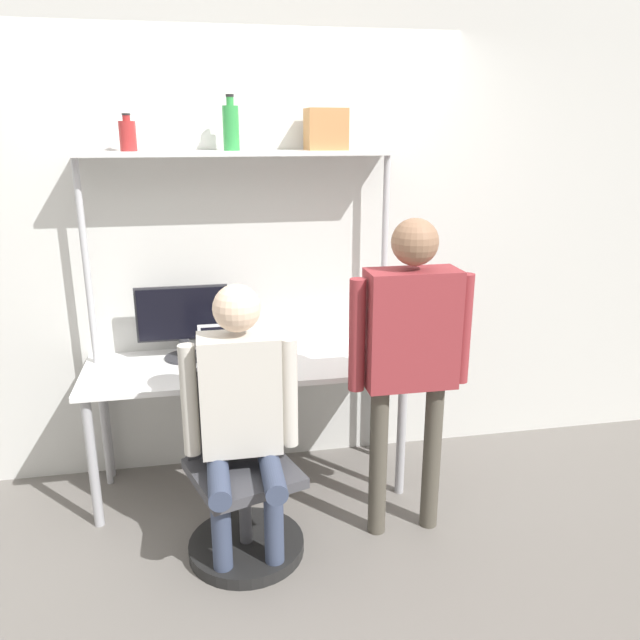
{
  "coord_description": "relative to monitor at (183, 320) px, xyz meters",
  "views": [
    {
      "loc": [
        -0.22,
        -2.89,
        1.98
      ],
      "look_at": [
        0.33,
        -0.08,
        1.1
      ],
      "focal_mm": 35.0,
      "sensor_mm": 36.0,
      "label": 1
    }
  ],
  "objects": [
    {
      "name": "wall_back",
      "position": [
        0.34,
        0.2,
        0.37
      ],
      "size": [
        8.0,
        0.06,
        2.7
      ],
      "color": "silver",
      "rests_on": "ground_plane"
    },
    {
      "name": "laptop",
      "position": [
        0.22,
        -0.2,
        -0.16
      ],
      "size": [
        0.28,
        0.23,
        0.23
      ],
      "color": "silver",
      "rests_on": "desk"
    },
    {
      "name": "storage_box",
      "position": [
        0.8,
        0.02,
        1.0
      ],
      "size": [
        0.21,
        0.2,
        0.21
      ],
      "color": "#B27A47",
      "rests_on": "shelf_unit"
    },
    {
      "name": "person_seated",
      "position": [
        0.26,
        -0.76,
        -0.19
      ],
      "size": [
        0.53,
        0.47,
        1.34
      ],
      "color": "#38425B",
      "rests_on": "ground_plane"
    },
    {
      "name": "desk",
      "position": [
        0.34,
        -0.14,
        -0.31
      ],
      "size": [
        1.75,
        0.62,
        0.75
      ],
      "color": "white",
      "rests_on": "ground_plane"
    },
    {
      "name": "bottle_green",
      "position": [
        0.31,
        0.02,
        1.01
      ],
      "size": [
        0.08,
        0.08,
        0.28
      ],
      "color": "#2D8C3F",
      "rests_on": "shelf_unit"
    },
    {
      "name": "office_chair",
      "position": [
        0.25,
        -0.71,
        -0.7
      ],
      "size": [
        0.58,
        0.58,
        0.91
      ],
      "color": "black",
      "rests_on": "ground_plane"
    },
    {
      "name": "monitor",
      "position": [
        0.0,
        0.0,
        0.0
      ],
      "size": [
        0.5,
        0.23,
        0.41
      ],
      "color": "#333338",
      "rests_on": "desk"
    },
    {
      "name": "person_standing",
      "position": [
        1.07,
        -0.71,
        0.04
      ],
      "size": [
        0.6,
        0.22,
        1.6
      ],
      "color": "#4C473D",
      "rests_on": "ground_plane"
    },
    {
      "name": "ground_plane",
      "position": [
        0.34,
        -0.47,
        -0.98
      ],
      "size": [
        12.0,
        12.0,
        0.0
      ],
      "primitive_type": "plane",
      "color": "slate"
    },
    {
      "name": "bottle_red",
      "position": [
        -0.21,
        0.02,
        0.97
      ],
      "size": [
        0.08,
        0.08,
        0.18
      ],
      "color": "maroon",
      "rests_on": "shelf_unit"
    },
    {
      "name": "cell_phone",
      "position": [
        0.49,
        -0.28,
        -0.22
      ],
      "size": [
        0.07,
        0.15,
        0.01
      ],
      "color": "#264C8C",
      "rests_on": "desk"
    },
    {
      "name": "shelf_unit",
      "position": [
        0.34,
        0.02,
        0.61
      ],
      "size": [
        1.66,
        0.27,
        1.87
      ],
      "color": "silver",
      "rests_on": "ground_plane"
    }
  ]
}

